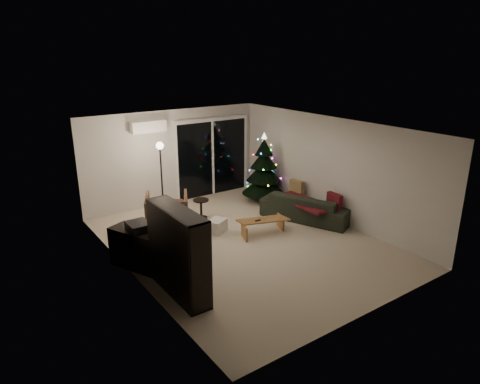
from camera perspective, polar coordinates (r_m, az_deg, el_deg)
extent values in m
plane|color=beige|center=(9.30, 0.56, -6.75)|extent=(6.50, 6.50, 0.00)
plane|color=white|center=(8.55, 0.61, 8.63)|extent=(6.50, 6.50, 0.00)
cube|color=silver|center=(11.54, -8.87, 4.62)|extent=(5.00, 0.02, 2.50)
cube|color=silver|center=(6.65, 17.20, -6.39)|extent=(5.00, 0.02, 2.50)
cube|color=silver|center=(7.74, -14.67, -2.63)|extent=(0.02, 6.50, 2.50)
cube|color=silver|center=(10.44, 11.84, 2.99)|extent=(0.02, 6.50, 2.50)
cube|color=black|center=(12.13, -3.69, 4.50)|extent=(2.20, 0.02, 2.10)
cube|color=white|center=(10.97, -12.12, 8.53)|extent=(0.90, 0.22, 0.28)
cube|color=#3F3833|center=(12.86, -4.81, 0.18)|extent=(2.60, 1.00, 0.10)
cube|color=white|center=(13.04, -5.76, 2.92)|extent=(2.20, 0.06, 1.00)
cube|color=black|center=(8.35, -13.14, -7.42)|extent=(0.91, 1.29, 0.76)
cube|color=black|center=(8.17, -13.37, -4.51)|extent=(0.38, 0.46, 0.16)
imported|color=#3C2518|center=(9.89, -9.67, -2.69)|extent=(1.27, 1.28, 0.87)
cube|color=#F5ECC0|center=(10.10, -8.52, -3.32)|extent=(0.58, 0.58, 0.50)
cube|color=beige|center=(8.58, -11.00, -8.25)|extent=(0.46, 0.37, 0.30)
cube|color=beige|center=(9.77, -3.06, -4.53)|extent=(0.53, 0.49, 0.30)
cylinder|color=black|center=(10.57, -5.21, -2.24)|extent=(0.46, 0.46, 0.48)
cylinder|color=black|center=(10.48, -10.37, 1.30)|extent=(0.30, 0.30, 1.85)
imported|color=#272D22|center=(10.57, 8.88, -1.95)|extent=(1.63, 2.34, 0.64)
cube|color=#521019|center=(10.46, 8.52, -1.33)|extent=(0.68, 1.57, 0.05)
cube|color=olive|center=(11.10, 7.58, 0.50)|extent=(0.16, 0.43, 0.42)
cube|color=#521019|center=(10.23, 12.47, -1.33)|extent=(0.15, 0.43, 0.42)
cube|color=black|center=(9.52, 2.39, -3.80)|extent=(0.14, 0.04, 0.02)
cube|color=slate|center=(9.70, 3.39, -3.38)|extent=(0.13, 0.08, 0.02)
cone|color=black|center=(11.60, 3.17, 3.32)|extent=(1.28, 1.28, 1.89)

